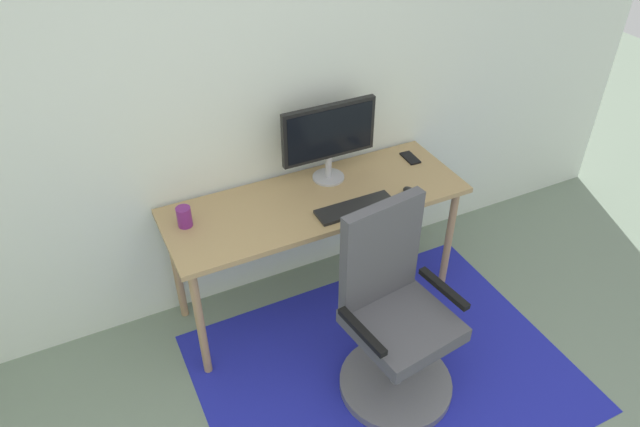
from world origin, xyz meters
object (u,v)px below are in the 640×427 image
monitor (329,135)px  keyboard (355,208)px  desk (316,210)px  cell_phone (410,158)px  office_chair (394,327)px  coffee_cup (184,217)px  computer_mouse (410,192)px

monitor → keyboard: size_ratio=1.25×
desk → cell_phone: bearing=10.3°
cell_phone → desk: bearing=-167.3°
keyboard → office_chair: 0.64m
monitor → coffee_cup: (-0.84, -0.07, -0.22)m
monitor → keyboard: (-0.00, -0.32, -0.27)m
desk → monitor: (0.15, 0.15, 0.35)m
coffee_cup → cell_phone: size_ratio=0.77×
coffee_cup → cell_phone: (1.37, 0.04, -0.05)m
desk → cell_phone: cell_phone is taller
keyboard → computer_mouse: 0.33m
computer_mouse → cell_phone: 0.38m
monitor → cell_phone: bearing=-2.7°
coffee_cup → cell_phone: bearing=1.9°
computer_mouse → coffee_cup: size_ratio=0.96×
desk → computer_mouse: (0.47, -0.19, 0.09)m
cell_phone → keyboard: bearing=-148.4°
keyboard → office_chair: office_chair is taller
monitor → coffee_cup: bearing=-175.3°
computer_mouse → office_chair: 0.74m
computer_mouse → cell_phone: size_ratio=0.74×
coffee_cup → office_chair: office_chair is taller
computer_mouse → office_chair: (-0.39, -0.52, -0.37)m
monitor → computer_mouse: monitor is taller
coffee_cup → keyboard: bearing=-16.9°
office_chair → cell_phone: bearing=46.7°
cell_phone → coffee_cup: bearing=-175.8°
monitor → keyboard: 0.42m
cell_phone → office_chair: 1.08m
keyboard → monitor: bearing=89.2°
computer_mouse → coffee_cup: bearing=167.0°
desk → office_chair: size_ratio=1.54×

